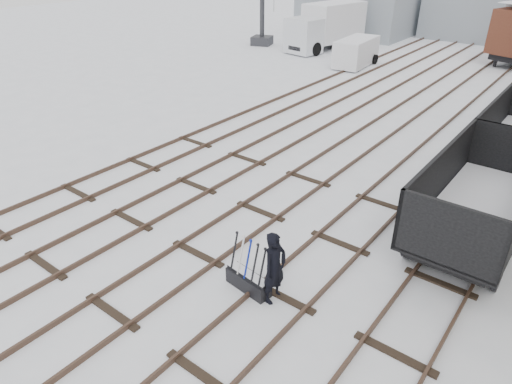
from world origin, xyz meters
TOP-DOWN VIEW (x-y plane):
  - ground at (0.00, 0.00)m, footprint 120.00×120.00m
  - tracks at (-0.00, 13.67)m, footprint 13.90×52.00m
  - shed_left at (-13.00, 36.00)m, footprint 10.00×8.00m
  - shed_right at (-4.00, 40.00)m, footprint 7.00×6.00m
  - ground_frame at (2.09, -0.26)m, footprint 1.34×0.58m
  - worker at (2.84, -0.16)m, footprint 0.54×0.76m
  - freight_wagon_a at (6.00, 5.74)m, footprint 2.60×6.50m
  - lorry at (-11.70, 27.45)m, footprint 3.42×8.18m
  - panel_van at (-6.97, 23.57)m, footprint 2.28×4.53m
  - crane at (-17.00, 25.78)m, footprint 2.06×4.86m

SIDE VIEW (x-z plane):
  - ground at x=0.00m, z-range 0.00..0.00m
  - tracks at x=0.00m, z-range -0.01..0.16m
  - ground_frame at x=2.09m, z-range -0.46..1.03m
  - worker at x=2.84m, z-range 0.00..1.96m
  - panel_van at x=-6.97m, z-range 0.04..1.97m
  - freight_wagon_a at x=6.00m, z-range -0.31..2.34m
  - lorry at x=-11.70m, z-range 0.05..3.65m
  - shed_left at x=-13.00m, z-range 0.00..4.10m
  - crane at x=-17.00m, z-range -1.93..6.22m
  - shed_right at x=-4.00m, z-range 0.00..4.50m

